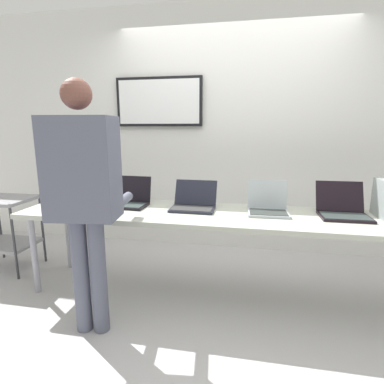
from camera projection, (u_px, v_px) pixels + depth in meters
The scene contains 11 objects.
ground at pixel (219, 296), 2.63m from camera, with size 8.00×8.00×0.04m, color #B4B1B3.
back_wall at pixel (229, 131), 3.43m from camera, with size 8.00×0.11×2.73m.
workbench at pixel (220, 219), 2.48m from camera, with size 3.33×0.70×0.73m.
laptop_station_0 at pixel (69, 197), 2.82m from camera, with size 0.34×0.29×0.24m.
laptop_station_1 at pixel (131, 199), 2.71m from camera, with size 0.31×0.30×0.25m.
laptop_station_2 at pixel (194, 203), 2.60m from camera, with size 0.37×0.33×0.23m.
laptop_station_3 at pixel (268, 206), 2.48m from camera, with size 0.33×0.29×0.26m.
laptop_station_4 at pixel (343, 209), 2.39m from camera, with size 0.37×0.37×0.25m.
person at pixel (84, 187), 1.96m from camera, with size 0.48×0.62×1.70m.
paper_sheet at pixel (87, 212), 2.51m from camera, with size 0.24×0.32×0.00m.
storage_cart at pixel (5, 222), 3.03m from camera, with size 0.56×0.44×0.73m.
Camera 1 is at (0.22, -2.39, 1.40)m, focal length 28.40 mm.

